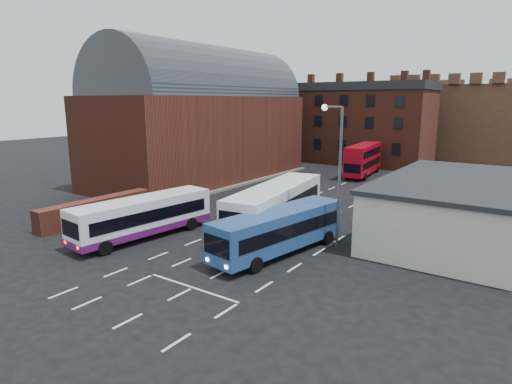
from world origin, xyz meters
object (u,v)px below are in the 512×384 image
Objects in this scene: bus_white_inbound at (276,204)px; bus_blue at (279,228)px; pedestrian_beige at (95,231)px; bus_red_double at (363,159)px; bus_white_outbound at (143,214)px; street_lamp at (336,163)px; pedestrian_red at (68,232)px.

bus_blue is at bearing 115.83° from bus_white_inbound.
bus_blue is 12.89m from pedestrian_beige.
bus_white_outbound is at bearing 77.51° from bus_red_double.
bus_blue is 5.56m from street_lamp.
pedestrian_red is (-10.16, -10.63, -1.28)m from bus_white_inbound.
bus_red_double is at bearing -68.70° from bus_blue.
bus_white_inbound is 6.48m from street_lamp.
bus_blue is at bearing -126.02° from street_lamp.
bus_white_outbound is 13.84m from street_lamp.
bus_white_inbound is at bearing 52.69° from bus_white_outbound.
bus_white_inbound is 8.99× the size of pedestrian_beige.
pedestrian_red is at bearing 37.80° from bus_white_inbound.
bus_white_outbound is at bearing -149.91° from pedestrian_red.
pedestrian_red is at bearing -127.55° from bus_white_outbound.
bus_white_inbound is at bearing -45.85° from bus_blue.
bus_blue is (2.94, -4.30, -0.33)m from bus_white_inbound.
street_lamp is 18.74m from pedestrian_red.
bus_red_double is 28.93m from street_lamp.
street_lamp reaches higher than pedestrian_beige.
bus_red_double is 37.58m from pedestrian_red.
bus_white_inbound is at bearing -149.76° from pedestrian_red.
bus_white_outbound is 1.04× the size of bus_red_double.
street_lamp is at bearing -163.81° from pedestrian_beige.
pedestrian_beige is (-2.18, -2.44, -0.99)m from bus_white_outbound.
street_lamp is 6.63× the size of pedestrian_beige.
pedestrian_red is (-3.49, -3.63, -0.98)m from bus_white_outbound.
pedestrian_beige is (1.31, 1.19, -0.01)m from pedestrian_red.
bus_red_double is at bearing -113.18° from pedestrian_beige.
street_lamp reaches higher than bus_white_outbound.
bus_white_outbound is 0.85× the size of bus_white_inbound.
pedestrian_beige is at bearing 74.47° from bus_red_double.
bus_white_inbound is 26.49m from bus_red_double.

